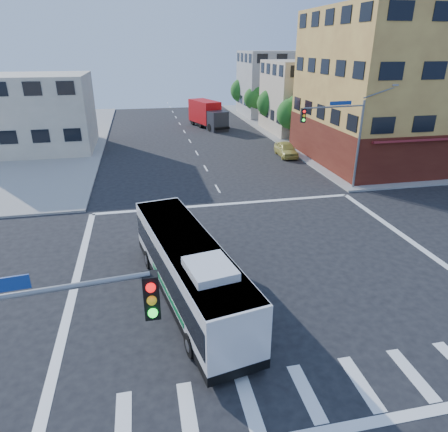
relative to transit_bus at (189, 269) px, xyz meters
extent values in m
plane|color=black|center=(4.15, 1.82, -1.59)|extent=(120.00, 120.00, 0.00)
cube|color=#98958D|center=(39.15, 36.82, -1.52)|extent=(50.00, 50.00, 0.15)
cube|color=gold|center=(24.15, 20.32, 5.41)|extent=(18.00, 15.00, 14.00)
cube|color=#571F14|center=(24.15, 20.32, 0.41)|extent=(18.09, 15.08, 4.00)
cube|color=tan|center=(21.15, 35.82, 2.91)|extent=(12.00, 10.00, 9.00)
cube|color=#9A9995|center=(21.15, 49.82, 3.41)|extent=(12.00, 10.00, 10.00)
cube|color=beige|center=(-12.85, 31.82, 2.41)|extent=(12.00, 10.00, 8.00)
cylinder|color=slate|center=(14.95, 12.62, 1.91)|extent=(0.18, 0.18, 7.00)
cylinder|color=slate|center=(12.45, 12.37, 5.01)|extent=(5.01, 0.62, 0.12)
cube|color=black|center=(9.95, 12.12, 4.51)|extent=(0.32, 0.30, 1.00)
sphere|color=#FF0C0C|center=(9.95, 11.95, 4.81)|extent=(0.20, 0.20, 0.20)
sphere|color=yellow|center=(9.95, 11.95, 4.51)|extent=(0.20, 0.20, 0.20)
sphere|color=#19FF33|center=(9.95, 11.95, 4.21)|extent=(0.20, 0.20, 0.20)
cube|color=navy|center=(12.95, 12.42, 5.26)|extent=(1.80, 0.22, 0.28)
cube|color=gray|center=(17.45, 12.87, 6.41)|extent=(0.50, 0.22, 0.14)
cylinder|color=slate|center=(-4.15, -8.73, 5.01)|extent=(5.01, 0.62, 0.12)
cube|color=black|center=(-1.65, -8.48, 4.51)|extent=(0.32, 0.30, 1.00)
sphere|color=#FF0C0C|center=(-1.65, -8.65, 4.81)|extent=(0.20, 0.20, 0.20)
sphere|color=yellow|center=(-1.65, -8.65, 4.51)|extent=(0.20, 0.20, 0.20)
sphere|color=#19FF33|center=(-1.65, -8.65, 4.21)|extent=(0.20, 0.20, 0.20)
cylinder|color=#3B2215|center=(15.95, 29.82, -0.63)|extent=(0.28, 0.28, 1.92)
sphere|color=#1F5719|center=(15.95, 29.82, 1.77)|extent=(3.60, 3.60, 3.60)
sphere|color=#1F5719|center=(16.35, 29.52, 2.67)|extent=(2.52, 2.52, 2.52)
cylinder|color=#3B2215|center=(15.95, 37.82, -0.59)|extent=(0.28, 0.28, 1.99)
sphere|color=#1F5719|center=(15.95, 37.82, 1.92)|extent=(3.80, 3.80, 3.80)
sphere|color=#1F5719|center=(16.35, 37.52, 2.87)|extent=(2.66, 2.66, 2.66)
cylinder|color=#3B2215|center=(15.95, 45.82, -0.65)|extent=(0.28, 0.28, 1.89)
sphere|color=#1F5719|center=(15.95, 45.82, 1.66)|extent=(3.40, 3.40, 3.40)
sphere|color=#1F5719|center=(16.35, 45.52, 2.51)|extent=(2.38, 2.38, 2.38)
cylinder|color=#3B2215|center=(15.95, 53.82, -0.58)|extent=(0.28, 0.28, 2.03)
sphere|color=#1F5719|center=(15.95, 53.82, 2.04)|extent=(4.00, 4.00, 4.00)
sphere|color=#1F5719|center=(16.35, 53.52, 3.04)|extent=(2.80, 2.80, 2.80)
cube|color=black|center=(0.00, 0.02, -1.09)|extent=(4.38, 11.24, 0.41)
cube|color=silver|center=(0.00, 0.02, 0.03)|extent=(4.37, 11.21, 2.61)
cube|color=black|center=(0.00, 0.02, 0.19)|extent=(4.35, 10.90, 1.14)
cube|color=black|center=(-1.03, 5.35, 0.10)|extent=(2.12, 0.46, 1.23)
cube|color=#E5590C|center=(-1.04, 5.38, 1.01)|extent=(1.73, 0.38, 0.26)
cube|color=silver|center=(0.00, 0.02, 1.28)|extent=(4.28, 10.99, 0.11)
cube|color=silver|center=(0.52, -2.67, 1.50)|extent=(1.98, 2.28, 0.33)
cube|color=#05672E|center=(-1.07, -0.65, -0.63)|extent=(0.97, 4.94, 0.26)
cube|color=#05672E|center=(1.24, -0.21, -0.63)|extent=(0.97, 4.94, 0.26)
cylinder|color=black|center=(-1.74, 3.26, -1.12)|extent=(0.45, 0.99, 0.95)
cylinder|color=#99999E|center=(-1.87, 3.23, -1.12)|extent=(0.13, 0.47, 0.48)
cylinder|color=black|center=(0.40, 3.67, -1.12)|extent=(0.45, 0.99, 0.95)
cylinder|color=#99999E|center=(0.53, 3.70, -1.12)|extent=(0.13, 0.47, 0.48)
cylinder|color=black|center=(-0.41, -3.64, -1.12)|extent=(0.45, 0.99, 0.95)
cylinder|color=#99999E|center=(-0.54, -3.66, -1.12)|extent=(0.13, 0.47, 0.48)
cylinder|color=black|center=(1.73, -3.22, -1.12)|extent=(0.45, 0.99, 0.95)
cylinder|color=#99999E|center=(1.86, -3.20, -1.12)|extent=(0.13, 0.47, 0.48)
cube|color=#25262A|center=(8.66, 38.34, -0.28)|extent=(2.88, 2.81, 2.62)
cube|color=black|center=(8.95, 37.43, 0.12)|extent=(2.04, 0.72, 1.01)
cube|color=red|center=(7.49, 41.98, 0.52)|extent=(4.02, 6.10, 3.02)
cube|color=black|center=(7.86, 40.83, -1.04)|extent=(4.57, 8.34, 0.30)
cylinder|color=black|center=(7.59, 38.21, -1.09)|extent=(0.58, 1.04, 1.01)
cylinder|color=black|center=(9.60, 38.85, -1.09)|extent=(0.58, 1.04, 1.01)
cylinder|color=black|center=(6.70, 40.99, -1.09)|extent=(0.58, 1.04, 1.01)
cylinder|color=black|center=(8.71, 41.63, -1.09)|extent=(0.58, 1.04, 1.01)
cylinder|color=black|center=(5.93, 43.38, -1.09)|extent=(0.58, 1.04, 1.01)
cylinder|color=black|center=(7.94, 44.03, -1.09)|extent=(0.58, 1.04, 1.01)
imported|color=#C7BC53|center=(13.16, 23.61, -0.86)|extent=(1.96, 4.40, 1.47)
camera|label=1|loc=(-1.59, -15.39, 9.14)|focal=32.00mm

